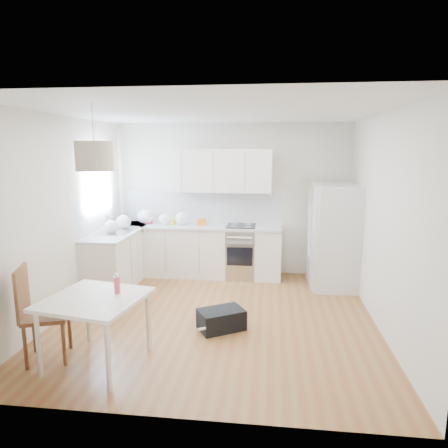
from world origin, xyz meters
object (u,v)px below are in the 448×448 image
(dining_chair, at_px, (46,313))
(gym_bag, at_px, (221,319))
(refrigerator, at_px, (335,236))
(dining_table, at_px, (95,305))

(dining_chair, relative_size, gym_bag, 1.88)
(refrigerator, relative_size, dining_table, 1.56)
(dining_chair, bearing_deg, gym_bag, 8.94)
(refrigerator, xyz_separation_m, dining_table, (-2.84, -2.78, -0.19))
(gym_bag, bearing_deg, refrigerator, 17.21)
(refrigerator, bearing_deg, gym_bag, -135.83)
(refrigerator, distance_m, gym_bag, 2.54)
(dining_table, height_order, dining_chair, dining_chair)
(dining_chair, distance_m, gym_bag, 2.04)
(refrigerator, height_order, gym_bag, refrigerator)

